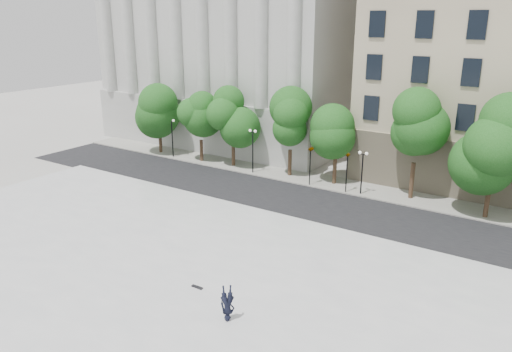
% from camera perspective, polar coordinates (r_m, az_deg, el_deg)
% --- Properties ---
extents(ground, '(160.00, 160.00, 0.00)m').
position_cam_1_polar(ground, '(29.97, -14.52, -12.70)').
color(ground, beige).
rests_on(ground, ground).
extents(plaza, '(44.00, 22.00, 0.45)m').
position_cam_1_polar(plaza, '(31.64, -10.49, -10.22)').
color(plaza, silver).
rests_on(plaza, ground).
extents(street, '(60.00, 8.00, 0.02)m').
position_cam_1_polar(street, '(42.72, 3.51, -2.69)').
color(street, black).
rests_on(street, ground).
extents(far_sidewalk, '(60.00, 4.00, 0.12)m').
position_cam_1_polar(far_sidewalk, '(47.71, 7.14, -0.52)').
color(far_sidewalk, '#A09D94').
rests_on(far_sidewalk, ground).
extents(building_west, '(31.50, 27.65, 25.60)m').
position_cam_1_polar(building_west, '(66.53, -0.18, 16.01)').
color(building_west, '#B9B9B4').
rests_on(building_west, ground).
extents(traffic_light_west, '(0.78, 1.98, 4.28)m').
position_cam_1_polar(traffic_light_west, '(45.24, 6.27, 3.40)').
color(traffic_light_west, black).
rests_on(traffic_light_west, ground).
extents(traffic_light_east, '(0.37, 1.56, 4.13)m').
position_cam_1_polar(traffic_light_east, '(43.82, 10.44, 2.52)').
color(traffic_light_east, black).
rests_on(traffic_light_east, ground).
extents(person_lying, '(1.72, 1.96, 0.52)m').
position_cam_1_polar(person_lying, '(25.81, -3.25, -15.63)').
color(person_lying, black).
rests_on(person_lying, plaza).
extents(skateboard, '(0.72, 0.19, 0.07)m').
position_cam_1_polar(skateboard, '(28.74, -6.75, -12.49)').
color(skateboard, black).
rests_on(skateboard, plaza).
extents(street_trees, '(45.90, 5.21, 7.92)m').
position_cam_1_polar(street_trees, '(45.42, 8.74, 4.87)').
color(street_trees, '#382619').
rests_on(street_trees, ground).
extents(lamp_posts, '(36.02, 0.28, 4.48)m').
position_cam_1_polar(lamp_posts, '(45.92, 5.90, 2.52)').
color(lamp_posts, black).
rests_on(lamp_posts, ground).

